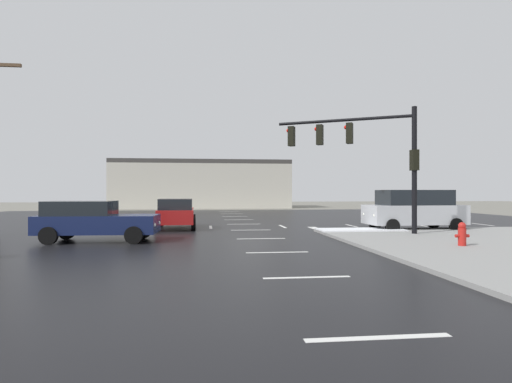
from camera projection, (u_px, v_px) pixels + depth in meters
The scene contains 10 objects.
ground_plane at pixel (247, 227), 23.51m from camera, with size 120.00×120.00×0.00m, color slate.
road_asphalt at pixel (247, 227), 23.51m from camera, with size 44.00×44.00×0.02m, color black.
snow_strip_curbside at pixel (360, 230), 20.12m from camera, with size 4.00×1.60×0.06m, color white.
lane_markings at pixel (272, 229), 22.28m from camera, with size 36.15×36.15×0.01m.
traffic_signal_mast at pixel (364, 147), 19.34m from camera, with size 5.61×3.27×5.54m.
fire_hydrant at pixel (462, 234), 14.35m from camera, with size 0.48×0.26×0.79m.
strip_building_background at pixel (202, 184), 52.97m from camera, with size 21.22×8.00×5.77m.
sedan_navy at pixel (94, 220), 16.52m from camera, with size 4.60×2.18×1.58m.
suv_silver at pixel (414, 209), 21.27m from camera, with size 4.88×2.28×2.03m.
sedan_red at pixel (176, 213), 22.46m from camera, with size 2.12×4.58×1.58m.
Camera 1 is at (-2.27, -23.40, 1.96)m, focal length 29.88 mm.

